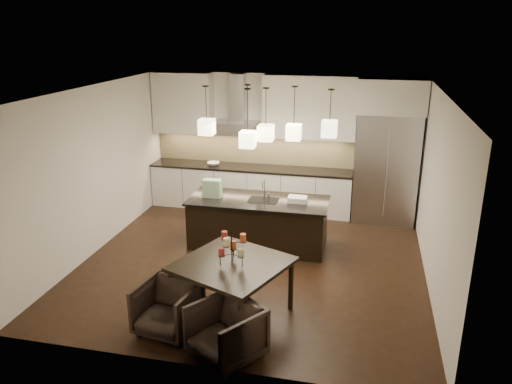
% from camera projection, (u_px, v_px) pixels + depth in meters
% --- Properties ---
extents(floor, '(5.50, 5.50, 0.02)m').
position_uv_depth(floor, '(253.00, 262.00, 8.30)').
color(floor, black).
rests_on(floor, ground).
extents(ceiling, '(5.50, 5.50, 0.02)m').
position_uv_depth(ceiling, '(253.00, 90.00, 7.39)').
color(ceiling, white).
rests_on(ceiling, wall_back).
extents(wall_back, '(5.50, 0.02, 2.80)m').
position_uv_depth(wall_back, '(283.00, 142.00, 10.40)').
color(wall_back, silver).
rests_on(wall_back, ground).
extents(wall_front, '(5.50, 0.02, 2.80)m').
position_uv_depth(wall_front, '(195.00, 257.00, 5.30)').
color(wall_front, silver).
rests_on(wall_front, ground).
extents(wall_left, '(0.02, 5.50, 2.80)m').
position_uv_depth(wall_left, '(94.00, 170.00, 8.42)').
color(wall_left, silver).
rests_on(wall_left, ground).
extents(wall_right, '(0.02, 5.50, 2.80)m').
position_uv_depth(wall_right, '(437.00, 193.00, 7.27)').
color(wall_right, silver).
rests_on(wall_right, ground).
extents(refrigerator, '(1.20, 0.72, 2.15)m').
position_uv_depth(refrigerator, '(386.00, 168.00, 9.71)').
color(refrigerator, '#B7B7BA').
rests_on(refrigerator, floor).
extents(fridge_panel, '(1.26, 0.72, 0.65)m').
position_uv_depth(fridge_panel, '(392.00, 96.00, 9.26)').
color(fridge_panel, silver).
rests_on(fridge_panel, refrigerator).
extents(lower_cabinets, '(4.21, 0.62, 0.88)m').
position_uv_depth(lower_cabinets, '(250.00, 189.00, 10.53)').
color(lower_cabinets, silver).
rests_on(lower_cabinets, floor).
extents(countertop, '(4.21, 0.66, 0.04)m').
position_uv_depth(countertop, '(250.00, 168.00, 10.38)').
color(countertop, black).
rests_on(countertop, lower_cabinets).
extents(backsplash, '(4.21, 0.02, 0.63)m').
position_uv_depth(backsplash, '(254.00, 149.00, 10.55)').
color(backsplash, '#CBC18A').
rests_on(backsplash, countertop).
extents(upper_cab_left, '(1.25, 0.35, 1.25)m').
position_uv_depth(upper_cab_left, '(183.00, 103.00, 10.41)').
color(upper_cab_left, silver).
rests_on(upper_cab_left, wall_back).
extents(upper_cab_right, '(1.85, 0.35, 1.25)m').
position_uv_depth(upper_cab_right, '(310.00, 107.00, 9.86)').
color(upper_cab_right, silver).
rests_on(upper_cab_right, wall_back).
extents(hood_canopy, '(0.90, 0.52, 0.24)m').
position_uv_depth(hood_canopy, '(237.00, 128.00, 10.23)').
color(hood_canopy, '#B7B7BA').
rests_on(hood_canopy, wall_back).
extents(hood_chimney, '(0.30, 0.28, 0.96)m').
position_uv_depth(hood_chimney, '(238.00, 98.00, 10.14)').
color(hood_chimney, '#B7B7BA').
rests_on(hood_chimney, hood_canopy).
extents(fruit_bowl, '(0.31, 0.31, 0.06)m').
position_uv_depth(fruit_bowl, '(213.00, 164.00, 10.48)').
color(fruit_bowl, silver).
rests_on(fruit_bowl, countertop).
extents(island_body, '(2.35, 0.95, 0.83)m').
position_uv_depth(island_body, '(258.00, 224.00, 8.77)').
color(island_body, black).
rests_on(island_body, floor).
extents(island_top, '(2.43, 1.03, 0.04)m').
position_uv_depth(island_top, '(258.00, 201.00, 8.63)').
color(island_top, black).
rests_on(island_top, island_body).
extents(faucet, '(0.10, 0.23, 0.36)m').
position_uv_depth(faucet, '(265.00, 188.00, 8.63)').
color(faucet, silver).
rests_on(faucet, island_top).
extents(tote_bag, '(0.32, 0.17, 0.32)m').
position_uv_depth(tote_bag, '(212.00, 188.00, 8.70)').
color(tote_bag, '#206B32').
rests_on(tote_bag, island_top).
extents(food_container, '(0.32, 0.23, 0.09)m').
position_uv_depth(food_container, '(297.00, 199.00, 8.49)').
color(food_container, silver).
rests_on(food_container, island_top).
extents(dining_table, '(1.69, 1.69, 0.78)m').
position_uv_depth(dining_table, '(232.00, 289.00, 6.67)').
color(dining_table, black).
rests_on(dining_table, floor).
extents(candelabra, '(0.49, 0.49, 0.46)m').
position_uv_depth(candelabra, '(232.00, 247.00, 6.47)').
color(candelabra, black).
rests_on(candelabra, dining_table).
extents(candle_a, '(0.10, 0.10, 0.10)m').
position_uv_depth(candle_a, '(241.00, 253.00, 6.40)').
color(candle_a, beige).
rests_on(candle_a, candelabra).
extents(candle_b, '(0.10, 0.10, 0.10)m').
position_uv_depth(candle_b, '(233.00, 245.00, 6.62)').
color(candle_b, '#CA5229').
rests_on(candle_b, candelabra).
extents(candle_c, '(0.10, 0.10, 0.10)m').
position_uv_depth(candle_c, '(221.00, 252.00, 6.43)').
color(candle_c, '#9F2B27').
rests_on(candle_c, candelabra).
extents(candle_d, '(0.10, 0.10, 0.10)m').
position_uv_depth(candle_d, '(243.00, 238.00, 6.44)').
color(candle_d, '#CA5229').
rests_on(candle_d, candelabra).
extents(candle_e, '(0.10, 0.10, 0.10)m').
position_uv_depth(candle_e, '(224.00, 235.00, 6.52)').
color(candle_e, '#9F2B27').
rests_on(candle_e, candelabra).
extents(candle_f, '(0.10, 0.10, 0.10)m').
position_uv_depth(candle_f, '(226.00, 242.00, 6.31)').
color(candle_f, beige).
rests_on(candle_f, candelabra).
extents(armchair_left, '(0.82, 0.84, 0.67)m').
position_uv_depth(armchair_left, '(168.00, 308.00, 6.32)').
color(armchair_left, black).
rests_on(armchair_left, floor).
extents(armchair_right, '(1.03, 1.03, 0.68)m').
position_uv_depth(armchair_right, '(226.00, 332.00, 5.81)').
color(armchair_right, black).
rests_on(armchair_right, floor).
extents(pendant_a, '(0.24, 0.24, 0.26)m').
position_uv_depth(pendant_a, '(207.00, 127.00, 8.27)').
color(pendant_a, '#F7F0AF').
rests_on(pendant_a, ceiling).
extents(pendant_b, '(0.24, 0.24, 0.26)m').
position_uv_depth(pendant_b, '(248.00, 139.00, 8.53)').
color(pendant_b, '#F7F0AF').
rests_on(pendant_b, ceiling).
extents(pendant_c, '(0.24, 0.24, 0.26)m').
position_uv_depth(pendant_c, '(266.00, 133.00, 8.06)').
color(pendant_c, '#F7F0AF').
rests_on(pendant_c, ceiling).
extents(pendant_d, '(0.24, 0.24, 0.26)m').
position_uv_depth(pendant_d, '(294.00, 132.00, 8.26)').
color(pendant_d, '#F7F0AF').
rests_on(pendant_d, ceiling).
extents(pendant_e, '(0.24, 0.24, 0.26)m').
position_uv_depth(pendant_e, '(329.00, 129.00, 7.85)').
color(pendant_e, '#F7F0AF').
rests_on(pendant_e, ceiling).
extents(pendant_f, '(0.24, 0.24, 0.26)m').
position_uv_depth(pendant_f, '(248.00, 139.00, 7.98)').
color(pendant_f, '#F7F0AF').
rests_on(pendant_f, ceiling).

